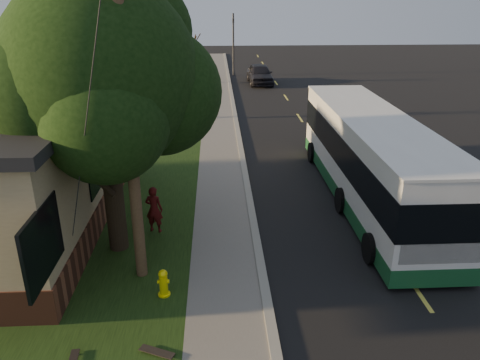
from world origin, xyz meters
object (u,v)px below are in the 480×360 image
transit_bus (371,157)px  distant_car (260,74)px  skateboarder (154,209)px  fire_hydrant (163,283)px  bare_tree_far (193,60)px  skateboard_spare (157,352)px  utility_pole (127,111)px  bare_tree_near (177,84)px  traffic_signal (233,40)px  leafy_tree (103,77)px

transit_bus → distant_car: bearing=94.4°
skateboarder → fire_hydrant: bearing=115.0°
bare_tree_far → skateboard_spare: bearing=-89.2°
bare_tree_far → skateboarder: 26.55m
utility_pole → skateboarder: (0.09, 2.49, -3.78)m
fire_hydrant → distant_car: 30.21m
fire_hydrant → bare_tree_far: (-0.40, 30.00, 1.57)m
bare_tree_near → bare_tree_far: (0.50, 12.00, -0.15)m
transit_bus → skateboard_spare: transit_bus is taller
bare_tree_near → traffic_signal: size_ratio=0.78×
bare_tree_far → transit_bus: 25.42m
utility_pole → fire_hydrant: bearing=-54.6°
bare_tree_far → skateboarder: bearing=-90.5°
traffic_signal → skateboarder: traffic_signal is taller
fire_hydrant → skateboarder: bearing=100.1°
bare_tree_far → skateboarder: size_ratio=2.59×
transit_bus → traffic_signal: bearing=97.9°
distant_car → fire_hydrant: bearing=-101.8°
utility_pole → skateboard_spare: 5.53m
transit_bus → skateboarder: transit_bus is taller
leafy_tree → skateboarder: bearing=41.1°
bare_tree_far → utility_pole: bearing=-90.6°
utility_pole → skateboard_spare: bearing=-76.3°
fire_hydrant → traffic_signal: (3.10, 34.00, 2.73)m
utility_pole → traffic_signal: 33.26m
skateboarder → distant_car: size_ratio=0.32×
skateboard_spare → distant_car: size_ratio=0.17×
traffic_signal → bare_tree_far: bearing=-131.2°
transit_bus → bare_tree_near: bearing=122.7°
utility_pole → bare_tree_near: (-0.19, 17.01, -2.48)m
bare_tree_near → skateboard_spare: size_ratio=5.30×
traffic_signal → fire_hydrant: bearing=-95.2°
fire_hydrant → leafy_tree: size_ratio=0.09×
skateboarder → traffic_signal: bearing=-82.0°
fire_hydrant → bare_tree_near: (-0.90, 18.00, 1.72)m
fire_hydrant → leafy_tree: 5.65m
bare_tree_far → traffic_signal: (3.50, 4.00, 1.16)m
distant_car → skateboard_spare: bearing=-101.1°
transit_bus → fire_hydrant: bearing=-140.9°
skateboarder → skateboard_spare: size_ratio=1.91×
leafy_tree → transit_bus: leafy_tree is taller
leafy_tree → skateboard_spare: bearing=-71.2°
traffic_signal → distant_car: size_ratio=1.14×
bare_tree_far → distant_car: 5.70m
bare_tree_far → transit_bus: bearing=-73.1°
skateboard_spare → distant_car: bearing=80.9°
transit_bus → skateboard_spare: 10.57m
skateboarder → bare_tree_far: bearing=-75.5°
utility_pole → bare_tree_far: bearing=89.4°
fire_hydrant → bare_tree_far: size_ratio=0.18×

